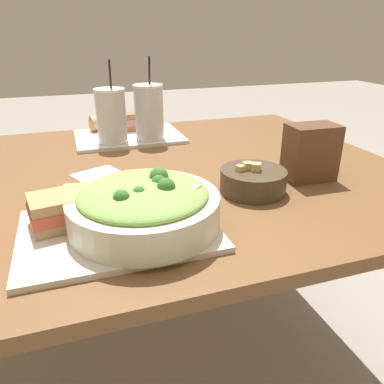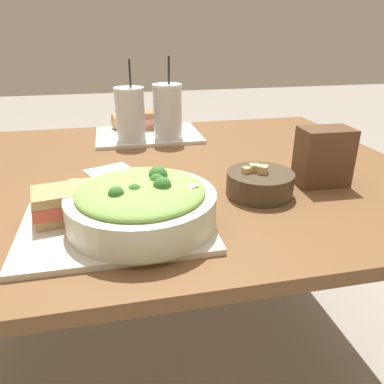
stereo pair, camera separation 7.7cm
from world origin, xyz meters
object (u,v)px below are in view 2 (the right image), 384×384
at_px(baguette_near, 101,191).
at_px(sandwich_far, 159,119).
at_px(chip_bag, 323,157).
at_px(napkin_folded, 109,171).
at_px(baguette_far, 128,120).
at_px(soup_bowl, 260,183).
at_px(drink_cup_dark, 130,116).
at_px(salad_bowl, 142,202).
at_px(drink_cup_red, 168,113).
at_px(sandwich_near, 65,204).

height_order(baguette_near, sandwich_far, sandwich_far).
height_order(chip_bag, napkin_folded, chip_bag).
xyz_separation_m(sandwich_far, chip_bag, (0.33, -0.62, 0.03)).
xyz_separation_m(sandwich_far, baguette_far, (-0.12, 0.02, -0.00)).
bearing_deg(baguette_far, soup_bowl, -172.11).
distance_m(drink_cup_dark, napkin_folded, 0.29).
bearing_deg(chip_bag, napkin_folded, 160.62).
xyz_separation_m(salad_bowl, sandwich_far, (0.13, 0.76, -0.01)).
xyz_separation_m(baguette_far, napkin_folded, (-0.08, -0.44, -0.04)).
height_order(drink_cup_dark, chip_bag, drink_cup_dark).
relative_size(baguette_far, drink_cup_dark, 0.46).
distance_m(sandwich_far, drink_cup_dark, 0.20).
xyz_separation_m(baguette_far, drink_cup_red, (0.13, -0.18, 0.06)).
xyz_separation_m(soup_bowl, drink_cup_dark, (-0.27, 0.50, 0.06)).
bearing_deg(soup_bowl, sandwich_near, -173.15).
distance_m(baguette_near, drink_cup_dark, 0.51).
relative_size(salad_bowl, napkin_folded, 2.03).
bearing_deg(soup_bowl, chip_bag, 9.83).
bearing_deg(drink_cup_dark, baguette_near, -101.37).
xyz_separation_m(drink_cup_dark, drink_cup_red, (0.13, 0.00, 0.00)).
xyz_separation_m(salad_bowl, drink_cup_dark, (0.02, 0.61, 0.04)).
height_order(sandwich_near, sandwich_far, same).
relative_size(chip_bag, napkin_folded, 1.00).
distance_m(salad_bowl, chip_bag, 0.49).
distance_m(soup_bowl, drink_cup_red, 0.53).
bearing_deg(baguette_far, chip_bag, -159.11).
bearing_deg(drink_cup_red, sandwich_far, 94.19).
height_order(drink_cup_red, napkin_folded, drink_cup_red).
bearing_deg(napkin_folded, drink_cup_red, 51.70).
bearing_deg(sandwich_far, napkin_folded, -117.44).
height_order(soup_bowl, sandwich_far, sandwich_far).
distance_m(soup_bowl, sandwich_far, 0.67).
bearing_deg(drink_cup_dark, sandwich_far, 52.94).
bearing_deg(sandwich_far, baguette_far, 166.87).
bearing_deg(drink_cup_red, baguette_far, 126.13).
relative_size(soup_bowl, chip_bag, 1.10).
relative_size(baguette_near, chip_bag, 0.92).
relative_size(sandwich_near, napkin_folded, 0.95).
relative_size(drink_cup_dark, napkin_folded, 1.84).
bearing_deg(drink_cup_dark, soup_bowl, -61.86).
bearing_deg(sandwich_near, salad_bowl, -29.08).
bearing_deg(sandwich_near, napkin_folded, 63.39).
xyz_separation_m(sandwich_near, drink_cup_dark, (0.17, 0.55, 0.05)).
xyz_separation_m(salad_bowl, baguette_far, (0.02, 0.78, -0.02)).
xyz_separation_m(sandwich_near, baguette_near, (0.07, 0.06, -0.00)).
distance_m(chip_bag, napkin_folded, 0.57).
distance_m(salad_bowl, baguette_near, 0.14).
height_order(drink_cup_red, chip_bag, drink_cup_red).
distance_m(sandwich_near, sandwich_far, 0.76).
distance_m(salad_bowl, drink_cup_red, 0.63).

